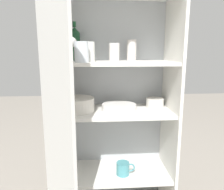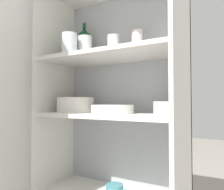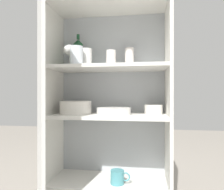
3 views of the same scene
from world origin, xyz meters
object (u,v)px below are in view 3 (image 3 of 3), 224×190
at_px(wine_bottle, 78,54).
at_px(plate_stack_white, 114,111).
at_px(mixing_bowl_large, 76,107).
at_px(serving_bowl_small, 153,109).
at_px(coffee_mug_primary, 118,177).

xyz_separation_m(wine_bottle, plate_stack_white, (0.27, -0.12, -0.39)).
distance_m(mixing_bowl_large, serving_bowl_small, 0.51).
distance_m(plate_stack_white, coffee_mug_primary, 0.40).
relative_size(wine_bottle, coffee_mug_primary, 1.98).
bearing_deg(wine_bottle, coffee_mug_primary, -25.71).
distance_m(mixing_bowl_large, coffee_mug_primary, 0.51).
distance_m(wine_bottle, plate_stack_white, 0.49).
relative_size(mixing_bowl_large, serving_bowl_small, 1.78).
relative_size(plate_stack_white, serving_bowl_small, 1.83).
height_order(plate_stack_white, coffee_mug_primary, plate_stack_white).
height_order(wine_bottle, serving_bowl_small, wine_bottle).
relative_size(wine_bottle, plate_stack_white, 1.13).
height_order(serving_bowl_small, coffee_mug_primary, serving_bowl_small).
relative_size(wine_bottle, serving_bowl_small, 2.08).
height_order(mixing_bowl_large, serving_bowl_small, mixing_bowl_large).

